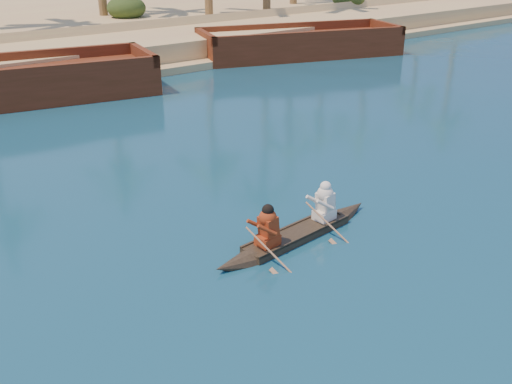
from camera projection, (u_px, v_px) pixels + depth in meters
canoe at (297, 228)px, 12.61m from camera, size 4.66×0.99×1.27m
barge_mid at (9, 84)px, 23.06m from camera, size 12.09×6.01×1.93m
barge_right at (300, 44)px, 31.81m from camera, size 11.72×6.97×1.85m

